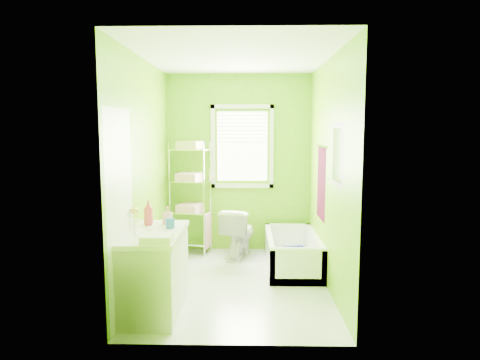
{
  "coord_description": "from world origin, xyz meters",
  "views": [
    {
      "loc": [
        0.14,
        -4.85,
        1.82
      ],
      "look_at": [
        0.04,
        0.25,
        1.2
      ],
      "focal_mm": 32.0,
      "sensor_mm": 36.0,
      "label": 1
    }
  ],
  "objects_px": {
    "vanity": "(155,268)",
    "wire_shelf_unit": "(191,185)",
    "bathtub": "(292,257)",
    "toilet": "(239,233)"
  },
  "relations": [
    {
      "from": "bathtub",
      "to": "toilet",
      "type": "distance_m",
      "value": 0.88
    },
    {
      "from": "bathtub",
      "to": "wire_shelf_unit",
      "type": "bearing_deg",
      "value": 153.42
    },
    {
      "from": "vanity",
      "to": "wire_shelf_unit",
      "type": "distance_m",
      "value": 2.11
    },
    {
      "from": "bathtub",
      "to": "wire_shelf_unit",
      "type": "distance_m",
      "value": 1.78
    },
    {
      "from": "bathtub",
      "to": "toilet",
      "type": "relative_size",
      "value": 2.0
    },
    {
      "from": "toilet",
      "to": "vanity",
      "type": "height_order",
      "value": "vanity"
    },
    {
      "from": "vanity",
      "to": "toilet",
      "type": "bearing_deg",
      "value": 66.19
    },
    {
      "from": "vanity",
      "to": "wire_shelf_unit",
      "type": "bearing_deg",
      "value": 87.03
    },
    {
      "from": "bathtub",
      "to": "vanity",
      "type": "height_order",
      "value": "vanity"
    },
    {
      "from": "bathtub",
      "to": "vanity",
      "type": "relative_size",
      "value": 1.33
    }
  ]
}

